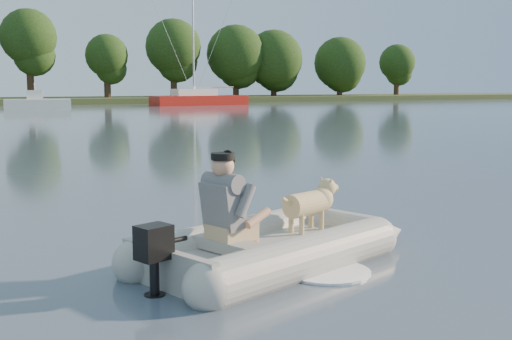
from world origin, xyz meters
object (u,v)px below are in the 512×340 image
dog (306,208)px  motorboat (38,97)px  dinghy (273,210)px  sailboat (199,99)px  man (224,202)px

dog → motorboat: motorboat is taller
dinghy → motorboat: size_ratio=0.94×
sailboat → man: bearing=-114.9°
dog → sailboat: size_ratio=0.08×
dinghy → dog: size_ratio=5.20×
man → dog: man is taller
motorboat → sailboat: sailboat is taller
dinghy → sailboat: (18.28, 50.77, -0.05)m
man → sailboat: (18.96, 50.96, -0.23)m
dinghy → man: man is taller
dog → sailboat: (17.68, 50.50, 0.03)m
man → sailboat: bearing=49.9°
dog → motorboat: size_ratio=0.18×
dog → dinghy: bearing=-175.4°
sailboat → motorboat: bearing=-171.7°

